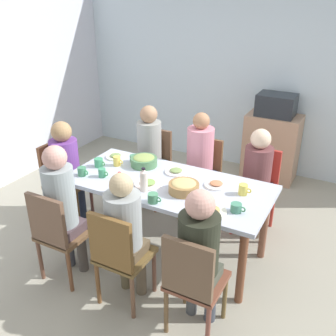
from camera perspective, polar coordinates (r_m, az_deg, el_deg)
name	(u,v)px	position (r m, az deg, el deg)	size (l,w,h in m)	color
ground_plane	(168,249)	(3.98, 0.00, -12.03)	(6.21, 6.21, 0.00)	#9C9785
wall_back	(251,77)	(5.53, 12.20, 13.14)	(5.41, 0.12, 2.60)	silver
dining_table	(168,191)	(3.61, 0.00, -3.40)	(1.92, 0.88, 0.77)	#B2B9CC
chair_0	(257,186)	(4.17, 13.18, -2.57)	(0.40, 0.40, 0.90)	red
person_0	(257,173)	(4.01, 13.08, -0.75)	(0.30, 0.30, 1.17)	brown
chair_1	(202,173)	(4.35, 5.09, -0.77)	(0.40, 0.40, 0.90)	brown
person_1	(199,158)	(4.18, 4.71, 1.49)	(0.30, 0.30, 1.24)	#2D2947
chair_2	(119,254)	(3.12, -7.28, -12.53)	(0.40, 0.40, 0.90)	brown
person_2	(125,228)	(3.07, -6.49, -8.81)	(0.30, 0.30, 1.18)	brown
chair_3	(193,280)	(2.87, 3.72, -16.30)	(0.40, 0.40, 0.90)	brown
person_3	(199,249)	(2.80, 4.63, -11.95)	(0.30, 0.30, 1.20)	#434648
chair_4	(62,177)	(4.41, -15.56, -1.27)	(0.40, 0.40, 0.90)	brown
person_4	(66,163)	(4.27, -14.95, 0.80)	(0.30, 0.30, 1.17)	#27334B
chair_5	(58,232)	(3.47, -16.10, -9.08)	(0.40, 0.40, 0.90)	brown
person_5	(62,203)	(3.40, -15.53, -5.02)	(0.30, 0.30, 1.28)	#3A3C44
chair_6	(153,162)	(4.60, -2.22, 0.88)	(0.40, 0.40, 0.90)	brown
person_6	(149,148)	(4.45, -2.86, 2.99)	(0.30, 0.30, 1.23)	#383641
plate_0	(216,184)	(3.53, 7.20, -2.44)	(0.22, 0.22, 0.04)	white
plate_1	(148,183)	(3.53, -3.01, -2.30)	(0.25, 0.25, 0.04)	silver
plate_2	(212,211)	(3.13, 6.52, -6.34)	(0.25, 0.25, 0.04)	white
plate_3	(176,171)	(3.75, 1.21, -0.50)	(0.22, 0.22, 0.04)	white
plate_4	(116,156)	(4.12, -7.82, 1.74)	(0.21, 0.21, 0.04)	white
bowl_0	(184,187)	(3.39, 2.37, -2.80)	(0.27, 0.27, 0.11)	olive
bowl_1	(144,161)	(3.89, -3.60, 1.10)	(0.27, 0.27, 0.11)	#4B7C4F
cup_0	(243,189)	(3.41, 11.16, -3.15)	(0.12, 0.08, 0.10)	#E3CF54
cup_1	(99,163)	(3.92, -10.26, 0.79)	(0.12, 0.09, 0.09)	#3D9465
cup_2	(134,159)	(3.99, -5.08, 1.41)	(0.12, 0.08, 0.07)	#468366
cup_3	(82,171)	(3.77, -12.68, -0.50)	(0.12, 0.08, 0.09)	#40835C
cup_4	(153,198)	(3.23, -2.23, -4.50)	(0.12, 0.09, 0.08)	#478761
cup_5	(117,161)	(3.92, -7.60, 1.03)	(0.11, 0.07, 0.10)	#EFCB52
cup_6	(102,173)	(3.71, -9.76, -0.71)	(0.11, 0.07, 0.09)	#3E9166
cup_7	(236,208)	(3.15, 10.15, -5.85)	(0.13, 0.09, 0.07)	#448569
bottle_0	(120,183)	(3.38, -7.17, -2.26)	(0.06, 0.06, 0.20)	tan
bottle_1	(144,180)	(3.38, -3.63, -1.82)	(0.07, 0.07, 0.22)	silver
side_cabinet	(271,147)	(5.39, 15.11, 3.02)	(0.70, 0.44, 0.90)	tan
microwave	(276,105)	(5.20, 15.85, 9.04)	(0.48, 0.36, 0.28)	#252B32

